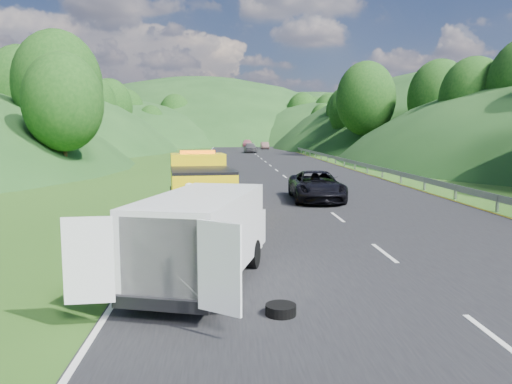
{
  "coord_description": "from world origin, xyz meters",
  "views": [
    {
      "loc": [
        -1.6,
        -15.84,
        3.56
      ],
      "look_at": [
        -0.46,
        2.25,
        1.3
      ],
      "focal_mm": 35.0,
      "sensor_mm": 36.0,
      "label": 1
    }
  ],
  "objects": [
    {
      "name": "child",
      "position": [
        -2.71,
        -0.85,
        0.0
      ],
      "size": [
        0.59,
        0.6,
        0.98
      ],
      "primitive_type": "imported",
      "rotation": [
        0.0,
        0.0,
        -0.88
      ],
      "color": "tan",
      "rests_on": "ground"
    },
    {
      "name": "guardrail",
      "position": [
        10.3,
        52.5,
        0.0
      ],
      "size": [
        0.06,
        140.0,
        1.52
      ],
      "primitive_type": "cube",
      "color": "gray",
      "rests_on": "ground"
    },
    {
      "name": "suitcase",
      "position": [
        -3.83,
        0.31,
        0.3
      ],
      "size": [
        0.41,
        0.27,
        0.61
      ],
      "primitive_type": "cube",
      "rotation": [
        0.0,
        0.0,
        0.17
      ],
      "color": "#54553F",
      "rests_on": "ground"
    },
    {
      "name": "spare_tire",
      "position": [
        -0.54,
        -6.65,
        0.0
      ],
      "size": [
        0.6,
        0.6,
        0.2
      ],
      "primitive_type": "cylinder",
      "color": "black",
      "rests_on": "ground"
    },
    {
      "name": "dist_car_a",
      "position": [
        2.48,
        62.66,
        0.0
      ],
      "size": [
        1.9,
        4.73,
        1.61
      ],
      "primitive_type": "imported",
      "color": "#464549",
      "rests_on": "ground"
    },
    {
      "name": "hills_backdrop",
      "position": [
        6.5,
        134.7,
        0.0
      ],
      "size": [
        201.0,
        288.6,
        44.0
      ],
      "primitive_type": null,
      "color": "#2D5B23",
      "rests_on": "ground"
    },
    {
      "name": "tree_line_right",
      "position": [
        23.0,
        60.0,
        0.0
      ],
      "size": [
        14.0,
        140.0,
        14.0
      ],
      "primitive_type": null,
      "color": "#2A5719",
      "rests_on": "ground"
    },
    {
      "name": "passing_suv",
      "position": [
        3.01,
        8.88,
        0.0
      ],
      "size": [
        2.66,
        5.41,
        1.48
      ],
      "primitive_type": "imported",
      "rotation": [
        0.0,
        0.0,
        -0.04
      ],
      "color": "black",
      "rests_on": "ground"
    },
    {
      "name": "tow_truck",
      "position": [
        -2.62,
        4.68,
        1.31
      ],
      "size": [
        3.02,
        6.48,
        2.69
      ],
      "rotation": [
        0.0,
        0.0,
        0.12
      ],
      "color": "black",
      "rests_on": "ground"
    },
    {
      "name": "dist_car_b",
      "position": [
        5.97,
        77.6,
        0.0
      ],
      "size": [
        1.39,
        3.99,
        1.32
      ],
      "primitive_type": "imported",
      "color": "brown",
      "rests_on": "ground"
    },
    {
      "name": "dist_car_c",
      "position": [
        3.28,
        91.36,
        0.0
      ],
      "size": [
        2.09,
        5.14,
        1.49
      ],
      "primitive_type": "imported",
      "color": "#A95466",
      "rests_on": "ground"
    },
    {
      "name": "worker",
      "position": [
        -2.08,
        -5.87,
        0.0
      ],
      "size": [
        1.2,
        0.99,
        1.62
      ],
      "primitive_type": "imported",
      "rotation": [
        0.0,
        0.0,
        0.44
      ],
      "color": "black",
      "rests_on": "ground"
    },
    {
      "name": "tree_line_left",
      "position": [
        -19.0,
        60.0,
        0.0
      ],
      "size": [
        14.0,
        140.0,
        14.0
      ],
      "primitive_type": null,
      "color": "#2A5719",
      "rests_on": "ground"
    },
    {
      "name": "road_surface",
      "position": [
        3.0,
        40.0,
        0.01
      ],
      "size": [
        14.0,
        200.0,
        0.02
      ],
      "primitive_type": "cube",
      "color": "black",
      "rests_on": "ground"
    },
    {
      "name": "woman",
      "position": [
        -2.77,
        0.94,
        0.0
      ],
      "size": [
        0.73,
        0.8,
        1.77
      ],
      "primitive_type": "imported",
      "rotation": [
        0.0,
        0.0,
        2.09
      ],
      "color": "silver",
      "rests_on": "ground"
    },
    {
      "name": "ground",
      "position": [
        0.0,
        0.0,
        0.0
      ],
      "size": [
        320.0,
        320.0,
        0.0
      ],
      "primitive_type": "plane",
      "color": "#38661E",
      "rests_on": "ground"
    },
    {
      "name": "white_van",
      "position": [
        -2.1,
        -4.5,
        1.19
      ],
      "size": [
        4.01,
        6.39,
        2.11
      ],
      "rotation": [
        0.0,
        0.0,
        -0.27
      ],
      "color": "black",
      "rests_on": "ground"
    }
  ]
}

